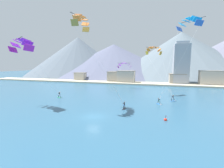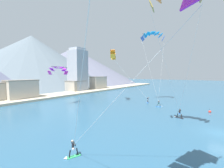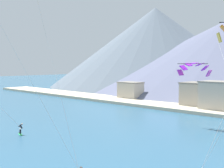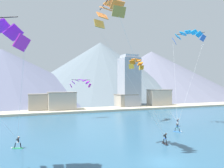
{
  "view_description": "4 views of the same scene",
  "coord_description": "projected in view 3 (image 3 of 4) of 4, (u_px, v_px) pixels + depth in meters",
  "views": [
    {
      "loc": [
        11.15,
        -24.95,
        9.69
      ],
      "look_at": [
        -0.52,
        14.14,
        4.39
      ],
      "focal_mm": 24.0,
      "sensor_mm": 36.0,
      "label": 1
    },
    {
      "loc": [
        -25.99,
        0.39,
        8.5
      ],
      "look_at": [
        -1.14,
        18.17,
        6.41
      ],
      "focal_mm": 24.0,
      "sensor_mm": 36.0,
      "label": 2
    },
    {
      "loc": [
        24.74,
        -10.22,
        10.52
      ],
      "look_at": [
        -3.67,
        18.49,
        7.71
      ],
      "focal_mm": 50.0,
      "sensor_mm": 36.0,
      "label": 3
    },
    {
      "loc": [
        -15.19,
        -21.69,
        9.19
      ],
      "look_at": [
        0.54,
        18.1,
        9.21
      ],
      "focal_mm": 35.0,
      "sensor_mm": 36.0,
      "label": 4
    }
  ],
  "objects": [
    {
      "name": "shore_building_quay_west",
      "position": [
        130.0,
        91.0,
        86.67
      ],
      "size": [
        6.48,
        4.56,
        5.11
      ],
      "color": "#B7AD9E",
      "rests_on": "ground"
    },
    {
      "name": "mountain_peak_far_spur",
      "position": [
        155.0,
        47.0,
        139.63
      ],
      "size": [
        93.05,
        93.05,
        34.88
      ],
      "color": "slate",
      "rests_on": "ground"
    },
    {
      "name": "parafoil_kite_distant_high_outer",
      "position": [
        194.0,
        68.0,
        51.0
      ],
      "size": [
        5.81,
        1.8,
        2.22
      ],
      "color": "#C734BF"
    },
    {
      "name": "kitesurfer_mid_center",
      "position": [
        20.0,
        131.0,
        45.56
      ],
      "size": [
        1.77,
        0.98,
        1.75
      ],
      "color": "#33B266",
      "rests_on": "ground"
    },
    {
      "name": "shore_building_quay_east",
      "position": [
        198.0,
        95.0,
        71.38
      ],
      "size": [
        6.92,
        6.11,
        5.96
      ],
      "color": "#A89E8E",
      "rests_on": "ground"
    },
    {
      "name": "shore_building_promenade_mid",
      "position": [
        223.0,
        97.0,
        64.68
      ],
      "size": [
        9.2,
        5.39,
        6.58
      ],
      "color": "#B7AD9E",
      "rests_on": "ground"
    }
  ]
}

